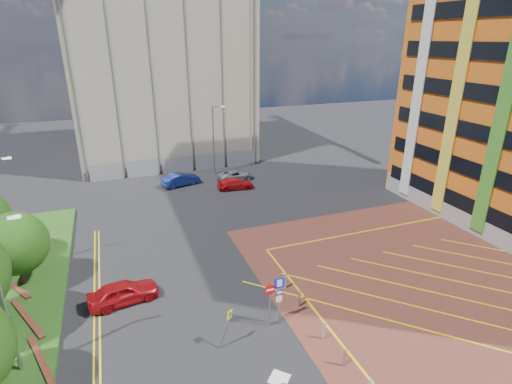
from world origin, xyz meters
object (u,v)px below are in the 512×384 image
car_red_back (235,184)px  tree_c (15,244)px  lamp_back (214,138)px  warning_sign (227,324)px  car_silver_back (236,175)px  car_blue_back (181,180)px  sign_cluster (276,296)px  lamp_left_near (3,293)px  car_red_left (123,292)px

car_red_back → tree_c: bearing=130.2°
lamp_back → car_red_back: (0.70, -5.62, -3.80)m
warning_sign → tree_c: bearing=138.1°
car_silver_back → lamp_back: bearing=27.1°
tree_c → car_silver_back: size_ratio=1.24×
tree_c → lamp_back: (17.58, 18.00, 1.17)m
car_blue_back → car_red_back: size_ratio=1.07×
tree_c → sign_cluster: size_ratio=1.53×
lamp_left_near → car_silver_back: bearing=51.9°
lamp_left_near → lamp_back: lamp_left_near is taller
tree_c → lamp_back: size_ratio=0.61×
tree_c → car_red_back: size_ratio=1.27×
warning_sign → car_red_back: size_ratio=0.58×
tree_c → sign_cluster: tree_c is taller
tree_c → car_red_back: 22.23m
warning_sign → car_blue_back: warning_sign is taller
car_silver_back → warning_sign: bearing=159.0°
sign_cluster → warning_sign: 3.11m
sign_cluster → car_red_back: bearing=78.2°
tree_c → lamp_left_near: 8.20m
lamp_back → sign_cluster: bearing=-98.0°
sign_cluster → car_red_left: bearing=146.7°
sign_cluster → car_silver_back: sign_cluster is taller
warning_sign → car_silver_back: size_ratio=0.57×
sign_cluster → car_red_back: size_ratio=0.83×
sign_cluster → car_silver_back: (5.40, 24.16, -1.41)m
car_blue_back → sign_cluster: bearing=167.4°
lamp_left_near → car_red_left: size_ratio=1.93×
lamp_back → car_silver_back: 5.03m
lamp_back → car_red_back: 6.82m
lamp_back → car_blue_back: (-4.55, -2.54, -3.68)m
sign_cluster → car_silver_back: size_ratio=0.81×
warning_sign → lamp_left_near: bearing=170.1°
lamp_back → warning_sign: 28.67m
car_blue_back → car_silver_back: 6.18m
lamp_back → car_red_back: bearing=-82.9°
sign_cluster → car_red_left: size_ratio=0.77×
tree_c → car_red_back: bearing=34.1°
car_red_back → lamp_left_near: bearing=145.9°
tree_c → car_blue_back: 20.37m
tree_c → car_red_back: tree_c is taller
tree_c → car_red_left: tree_c is taller
car_red_left → car_blue_back: size_ratio=1.01×
lamp_left_near → car_red_left: bearing=40.2°
sign_cluster → car_blue_back: (-0.77, 24.48, -1.27)m
car_red_left → car_blue_back: bearing=-29.2°
lamp_back → sign_cluster: 27.38m
car_silver_back → tree_c: bearing=125.9°
car_red_left → car_silver_back: bearing=-43.9°
lamp_left_near → sign_cluster: bearing=-4.6°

